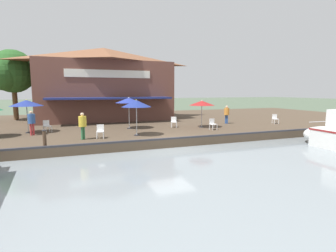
{
  "coord_description": "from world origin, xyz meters",
  "views": [
    {
      "loc": [
        14.63,
        -5.74,
        3.54
      ],
      "look_at": [
        -1.0,
        0.19,
        1.3
      ],
      "focal_mm": 28.0,
      "sensor_mm": 36.0,
      "label": 1
    }
  ],
  "objects": [
    {
      "name": "cafe_chair_under_first_umbrella",
      "position": [
        -2.0,
        -3.97,
        1.08
      ],
      "size": [
        0.52,
        0.52,
        0.85
      ],
      "color": "white",
      "rests_on": "quay_deck"
    },
    {
      "name": "waterfront_restaurant",
      "position": [
        -13.58,
        -2.14,
        4.32
      ],
      "size": [
        9.11,
        13.52,
        7.34
      ],
      "color": "brown",
      "rests_on": "quay_deck"
    },
    {
      "name": "ground_plane",
      "position": [
        0.0,
        0.0,
        0.0
      ],
      "size": [
        220.0,
        220.0,
        0.0
      ],
      "primitive_type": "plane",
      "color": "#4C5B47"
    },
    {
      "name": "person_mid_patio",
      "position": [
        -1.93,
        -5.01,
        1.63
      ],
      "size": [
        0.47,
        0.47,
        1.64
      ],
      "color": "#337547",
      "rests_on": "quay_deck"
    },
    {
      "name": "person_near_entrance",
      "position": [
        -5.55,
        7.59,
        1.61
      ],
      "size": [
        0.46,
        0.46,
        1.63
      ],
      "color": "#2D5193",
      "rests_on": "quay_deck"
    },
    {
      "name": "tree_upstream_bank",
      "position": [
        -15.87,
        -11.03,
        5.38
      ],
      "size": [
        4.53,
        4.32,
        7.07
      ],
      "color": "brown",
      "rests_on": "quay_deck"
    },
    {
      "name": "cafe_chair_back_row_seat",
      "position": [
        -5.01,
        2.22,
        1.08
      ],
      "size": [
        0.54,
        0.54,
        0.85
      ],
      "color": "white",
      "rests_on": "quay_deck"
    },
    {
      "name": "person_at_quay_edge",
      "position": [
        -4.74,
        -8.1,
        1.62
      ],
      "size": [
        0.46,
        0.46,
        1.64
      ],
      "color": "#B23338",
      "rests_on": "quay_deck"
    },
    {
      "name": "mooring_post",
      "position": [
        -0.35,
        -7.01,
        1.07
      ],
      "size": [
        0.22,
        0.22,
        0.92
      ],
      "color": "#473323",
      "rests_on": "quay_deck"
    },
    {
      "name": "patio_umbrella_back_row",
      "position": [
        -2.14,
        -1.6,
        2.72
      ],
      "size": [
        1.95,
        1.95,
        2.4
      ],
      "color": "#B7B7B7",
      "rests_on": "quay_deck"
    },
    {
      "name": "cafe_chair_far_corner_seat",
      "position": [
        -2.65,
        4.47,
        1.08
      ],
      "size": [
        0.47,
        0.47,
        0.85
      ],
      "color": "white",
      "rests_on": "quay_deck"
    },
    {
      "name": "patio_umbrella_near_quay_edge",
      "position": [
        -5.95,
        -8.49,
        2.71
      ],
      "size": [
        2.18,
        2.18,
        2.36
      ],
      "color": "#B7B7B7",
      "rests_on": "quay_deck"
    },
    {
      "name": "cafe_chair_mid_patio",
      "position": [
        -3.98,
        11.71,
        1.08
      ],
      "size": [
        0.54,
        0.54,
        0.85
      ],
      "color": "white",
      "rests_on": "quay_deck"
    },
    {
      "name": "patio_umbrella_mid_patio_right",
      "position": [
        -4.12,
        4.28,
        2.57
      ],
      "size": [
        2.03,
        2.03,
        2.21
      ],
      "color": "#B7B7B7",
      "rests_on": "quay_deck"
    },
    {
      "name": "quay_deck",
      "position": [
        -11.0,
        0.0,
        0.3
      ],
      "size": [
        22.0,
        56.0,
        0.6
      ],
      "primitive_type": "cube",
      "color": "#4C3D2D",
      "rests_on": "ground"
    },
    {
      "name": "patio_umbrella_by_entrance",
      "position": [
        -5.52,
        -1.36,
        2.82
      ],
      "size": [
        2.06,
        2.06,
        2.46
      ],
      "color": "#B7B7B7",
      "rests_on": "quay_deck"
    },
    {
      "name": "quay_edge_fender",
      "position": [
        -0.1,
        0.0,
        0.65
      ],
      "size": [
        0.2,
        50.4,
        0.1
      ],
      "primitive_type": "cube",
      "color": "#2D2D33",
      "rests_on": "quay_deck"
    },
    {
      "name": "cafe_chair_facing_river",
      "position": [
        -5.95,
        -7.27,
        1.08
      ],
      "size": [
        0.59,
        0.59,
        0.85
      ],
      "color": "white",
      "rests_on": "quay_deck"
    }
  ]
}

